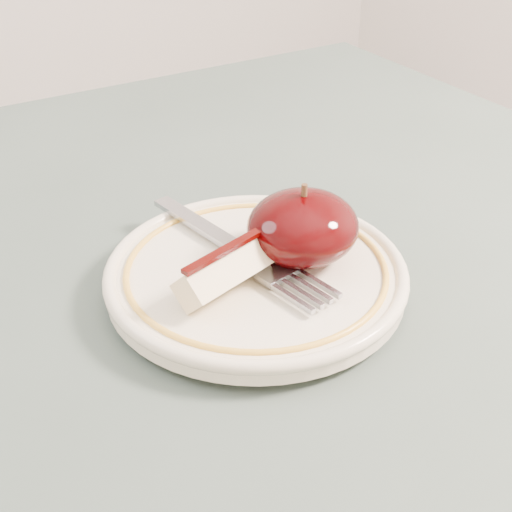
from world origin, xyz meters
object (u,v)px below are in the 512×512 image
table (211,430)px  fork (240,250)px  plate (256,274)px  apple_half (303,227)px

table → fork: (0.05, 0.04, 0.11)m
table → plate: (0.05, 0.02, 0.10)m
apple_half → fork: apple_half is taller
plate → fork: bearing=93.7°
apple_half → fork: 0.05m
apple_half → fork: (-0.03, 0.02, -0.02)m
fork → plate: bearing=173.7°
apple_half → fork: size_ratio=0.43×
plate → apple_half: bearing=-6.2°
plate → table: bearing=-157.8°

